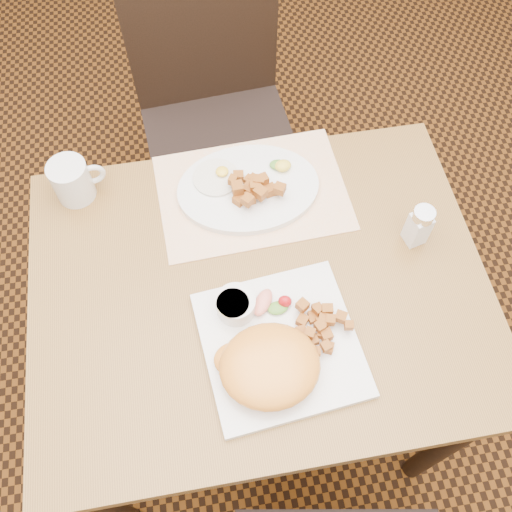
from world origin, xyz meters
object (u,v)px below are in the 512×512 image
object	(u,v)px
chair_far	(214,104)
plate_square	(280,344)
table	(260,308)
plate_oval	(248,188)
coffee_mug	(73,180)
salt_shaker	(419,225)

from	to	relation	value
chair_far	plate_square	world-z (taller)	chair_far
table	plate_oval	world-z (taller)	plate_oval
chair_far	coffee_mug	distance (m)	0.59
table	chair_far	size ratio (longest dim) A/B	0.93
plate_square	plate_oval	world-z (taller)	plate_oval
salt_shaker	coffee_mug	distance (m)	0.71
table	plate_square	world-z (taller)	plate_square
plate_oval	coffee_mug	distance (m)	0.37
plate_square	plate_oval	size ratio (longest dim) A/B	0.92
plate_square	plate_oval	distance (m)	0.36
chair_far	plate_oval	bearing A→B (deg)	88.60
plate_oval	coffee_mug	bearing A→B (deg)	170.99
chair_far	coffee_mug	world-z (taller)	chair_far
plate_square	salt_shaker	distance (m)	0.36
coffee_mug	table	bearing A→B (deg)	-39.38
plate_oval	table	bearing A→B (deg)	-93.72
table	salt_shaker	distance (m)	0.37
table	plate_oval	distance (m)	0.26
plate_square	salt_shaker	world-z (taller)	salt_shaker
plate_oval	salt_shaker	size ratio (longest dim) A/B	3.05
plate_oval	coffee_mug	xyz separation A→B (m)	(-0.36, 0.06, 0.04)
table	coffee_mug	world-z (taller)	coffee_mug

